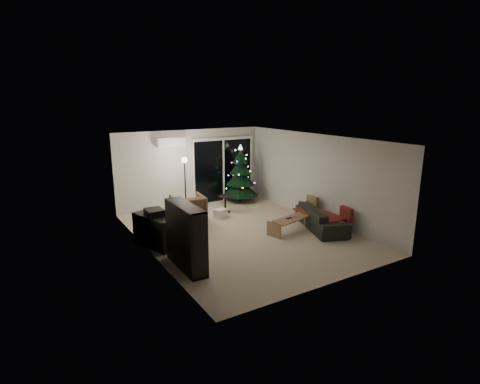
# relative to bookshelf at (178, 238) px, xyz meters

# --- Properties ---
(room) EXTENTS (6.50, 7.51, 2.60)m
(room) POSITION_rel_bookshelf_xyz_m (2.71, 2.62, 0.33)
(room) COLOR beige
(room) RESTS_ON ground
(bookshelf) EXTENTS (0.49, 1.40, 1.37)m
(bookshelf) POSITION_rel_bookshelf_xyz_m (0.00, 0.00, 0.00)
(bookshelf) COLOR black
(bookshelf) RESTS_ON floor
(media_cabinet) EXTENTS (0.80, 1.31, 0.77)m
(media_cabinet) POSITION_rel_bookshelf_xyz_m (0.00, 1.47, -0.30)
(media_cabinet) COLOR black
(media_cabinet) RESTS_ON floor
(stereo) EXTENTS (0.39, 0.46, 0.16)m
(stereo) POSITION_rel_bookshelf_xyz_m (0.00, 1.47, 0.16)
(stereo) COLOR black
(stereo) RESTS_ON media_cabinet
(armchair) EXTENTS (0.95, 0.97, 0.81)m
(armchair) POSITION_rel_bookshelf_xyz_m (1.38, 2.69, -0.28)
(armchair) COLOR brown
(armchair) RESTS_ON floor
(ottoman) EXTENTS (0.63, 0.63, 0.48)m
(ottoman) POSITION_rel_bookshelf_xyz_m (0.98, 2.76, -0.45)
(ottoman) COLOR white
(ottoman) RESTS_ON floor
(cardboard_box_a) EXTENTS (0.50, 0.42, 0.31)m
(cardboard_box_a) POSITION_rel_bookshelf_xyz_m (0.75, 1.74, -0.53)
(cardboard_box_a) COLOR white
(cardboard_box_a) RESTS_ON floor
(cardboard_box_b) EXTENTS (0.44, 0.38, 0.26)m
(cardboard_box_b) POSITION_rel_bookshelf_xyz_m (2.39, 2.63, -0.56)
(cardboard_box_b) COLOR white
(cardboard_box_b) RESTS_ON floor
(side_table) EXTENTS (0.47, 0.47, 0.53)m
(side_table) POSITION_rel_bookshelf_xyz_m (2.79, 3.04, -0.42)
(side_table) COLOR black
(side_table) RESTS_ON floor
(floor_lamp) EXTENTS (0.28, 0.28, 1.72)m
(floor_lamp) POSITION_rel_bookshelf_xyz_m (1.63, 3.44, 0.18)
(floor_lamp) COLOR black
(floor_lamp) RESTS_ON floor
(sofa) EXTENTS (1.44, 2.17, 0.59)m
(sofa) POSITION_rel_bookshelf_xyz_m (4.30, 0.36, -0.39)
(sofa) COLOR #232B1F
(sofa) RESTS_ON floor
(sofa_throw) EXTENTS (0.63, 1.46, 0.05)m
(sofa_throw) POSITION_rel_bookshelf_xyz_m (4.20, 0.36, -0.26)
(sofa_throw) COLOR maroon
(sofa_throw) RESTS_ON sofa
(cushion_a) EXTENTS (0.15, 0.40, 0.39)m
(cushion_a) POSITION_rel_bookshelf_xyz_m (4.55, 1.01, -0.15)
(cushion_a) COLOR tan
(cushion_a) RESTS_ON sofa
(cushion_b) EXTENTS (0.14, 0.40, 0.39)m
(cushion_b) POSITION_rel_bookshelf_xyz_m (4.55, -0.29, -0.15)
(cushion_b) COLOR maroon
(cushion_b) RESTS_ON sofa
(coffee_table) EXTENTS (1.39, 0.75, 0.42)m
(coffee_table) POSITION_rel_bookshelf_xyz_m (3.43, 0.49, -0.48)
(coffee_table) COLOR #99714E
(coffee_table) RESTS_ON floor
(remote_a) EXTENTS (0.16, 0.05, 0.02)m
(remote_a) POSITION_rel_bookshelf_xyz_m (3.28, 0.49, -0.26)
(remote_a) COLOR black
(remote_a) RESTS_ON coffee_table
(remote_b) EXTENTS (0.16, 0.09, 0.02)m
(remote_b) POSITION_rel_bookshelf_xyz_m (3.53, 0.54, -0.26)
(remote_b) COLOR slate
(remote_b) RESTS_ON coffee_table
(christmas_tree) EXTENTS (1.35, 1.35, 1.97)m
(christmas_tree) POSITION_rel_bookshelf_xyz_m (3.86, 3.89, 0.30)
(christmas_tree) COLOR black
(christmas_tree) RESTS_ON floor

